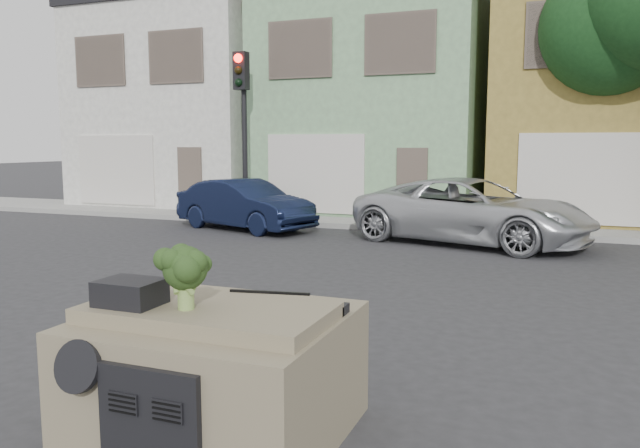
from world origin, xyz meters
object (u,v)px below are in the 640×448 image
Objects in this scene: navy_sedan at (245,230)px; broccoli at (185,277)px; silver_pickup at (471,243)px; traffic_signal at (243,137)px.

broccoli is at bearing -135.06° from navy_sedan.
navy_sedan is 0.75× the size of silver_pickup.
silver_pickup is 11.18m from broccoli.
navy_sedan is 8.37× the size of broccoli.
navy_sedan is at bearing 116.25° from broccoli.
traffic_signal is 10.12× the size of broccoli.
traffic_signal is (-0.87, 1.58, 2.55)m from navy_sedan.
broccoli is (5.53, -11.22, 1.37)m from navy_sedan.
broccoli is at bearing -167.21° from silver_pickup.
navy_sedan is 12.59m from broccoli.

